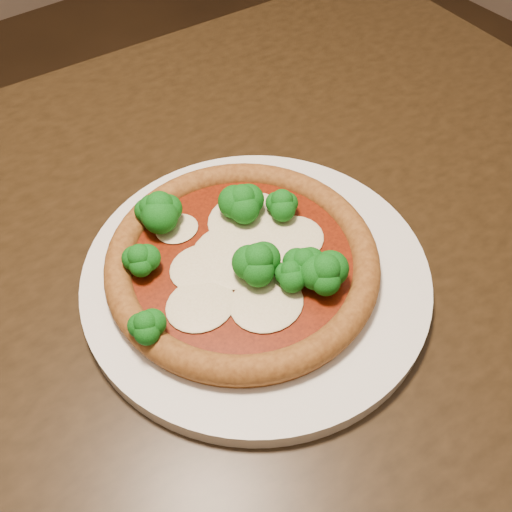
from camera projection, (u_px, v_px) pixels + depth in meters
floor at (212, 432)px, 1.25m from camera, size 4.00×4.00×0.00m
dining_table at (170, 318)px, 0.66m from camera, size 1.33×0.90×0.75m
plate at (256, 276)px, 0.57m from camera, size 0.34×0.34×0.02m
pizza at (241, 257)px, 0.55m from camera, size 0.27×0.27×0.06m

